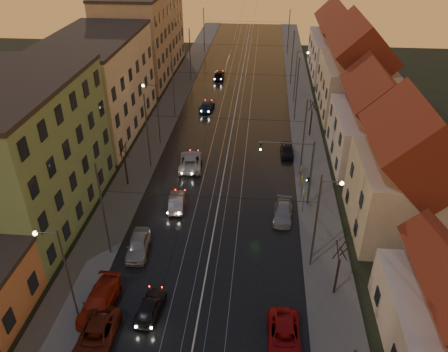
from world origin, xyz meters
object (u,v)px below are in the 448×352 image
(parked_left_3, at_px, (138,245))
(driving_car_0, at_px, (150,307))
(street_lamp_0, at_px, (62,267))
(driving_car_4, at_px, (219,75))
(parked_right_2, at_px, (287,150))
(parked_left_2, at_px, (99,302))
(parked_right_0, at_px, (284,337))
(parked_left_1, at_px, (96,336))
(driving_car_1, at_px, (177,201))
(traffic_light_mast, at_px, (301,165))
(driving_car_2, at_px, (191,161))
(street_lamp_2, at_px, (155,108))
(street_lamp_3, at_px, (298,71))
(driving_car_3, at_px, (207,106))
(parked_right_1, at_px, (283,212))
(street_lamp_1, at_px, (321,212))

(parked_left_3, bearing_deg, driving_car_0, -73.33)
(street_lamp_0, height_order, driving_car_4, street_lamp_0)
(parked_left_3, relative_size, parked_right_2, 1.18)
(parked_left_2, xyz_separation_m, parked_right_0, (13.63, -1.86, -0.04))
(parked_left_1, relative_size, parked_right_2, 1.37)
(driving_car_1, xyz_separation_m, parked_right_2, (11.34, 12.08, -0.04))
(traffic_light_mast, relative_size, driving_car_2, 1.32)
(parked_left_2, bearing_deg, street_lamp_2, 96.64)
(driving_car_1, xyz_separation_m, driving_car_2, (0.12, 8.16, 0.08))
(driving_car_0, distance_m, driving_car_2, 21.72)
(parked_right_2, bearing_deg, driving_car_4, 110.94)
(street_lamp_3, height_order, driving_car_0, street_lamp_3)
(driving_car_3, distance_m, parked_left_3, 32.14)
(driving_car_1, xyz_separation_m, parked_right_1, (10.57, -0.78, -0.05))
(street_lamp_3, relative_size, parked_left_1, 1.56)
(parked_left_3, xyz_separation_m, parked_right_0, (12.40, -8.41, -0.06))
(parked_left_2, height_order, parked_right_2, parked_left_2)
(street_lamp_2, bearing_deg, driving_car_3, 67.17)
(street_lamp_2, relative_size, parked_right_2, 2.13)
(driving_car_0, bearing_deg, parked_left_1, 50.72)
(parked_right_0, bearing_deg, street_lamp_0, 176.14)
(street_lamp_2, bearing_deg, driving_car_4, 78.51)
(street_lamp_1, bearing_deg, parked_right_1, 115.28)
(driving_car_4, distance_m, parked_left_3, 46.36)
(driving_car_3, height_order, parked_right_2, parked_right_2)
(traffic_light_mast, distance_m, parked_right_2, 11.22)
(driving_car_2, bearing_deg, street_lamp_0, 71.69)
(street_lamp_2, distance_m, parked_left_1, 30.52)
(street_lamp_3, bearing_deg, driving_car_1, -114.05)
(street_lamp_1, distance_m, street_lamp_2, 27.05)
(driving_car_0, relative_size, parked_right_2, 1.04)
(parked_left_3, bearing_deg, driving_car_3, 81.52)
(traffic_light_mast, bearing_deg, driving_car_4, 107.46)
(driving_car_1, height_order, parked_right_0, parked_right_0)
(parked_left_1, bearing_deg, driving_car_3, 85.45)
(traffic_light_mast, bearing_deg, parked_left_1, -128.86)
(street_lamp_0, distance_m, parked_right_0, 15.90)
(driving_car_0, distance_m, driving_car_3, 38.68)
(driving_car_4, xyz_separation_m, parked_left_1, (-2.74, -55.86, -0.03))
(driving_car_1, xyz_separation_m, parked_left_2, (-3.32, -13.50, 0.06))
(traffic_light_mast, distance_m, driving_car_2, 14.19)
(street_lamp_0, distance_m, parked_left_2, 4.56)
(street_lamp_0, relative_size, street_lamp_2, 1.00)
(parked_right_1, bearing_deg, parked_right_0, -86.45)
(street_lamp_3, bearing_deg, parked_right_2, -96.11)
(driving_car_0, bearing_deg, parked_left_2, 5.71)
(street_lamp_0, xyz_separation_m, driving_car_4, (5.23, 53.73, -4.14))
(street_lamp_1, bearing_deg, street_lamp_0, -156.28)
(street_lamp_0, bearing_deg, parked_right_0, -3.67)
(street_lamp_3, bearing_deg, driving_car_0, -106.37)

